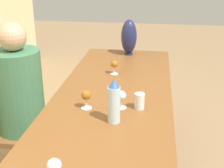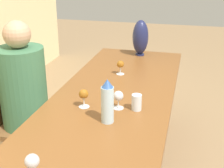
{
  "view_description": "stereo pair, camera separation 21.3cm",
  "coord_description": "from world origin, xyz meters",
  "px_view_note": "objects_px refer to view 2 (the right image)",
  "views": [
    {
      "loc": [
        -1.66,
        -0.28,
        1.66
      ],
      "look_at": [
        0.3,
        0.0,
        0.86
      ],
      "focal_mm": 50.0,
      "sensor_mm": 36.0,
      "label": 1
    },
    {
      "loc": [
        -1.62,
        -0.49,
        1.66
      ],
      "look_at": [
        0.3,
        0.0,
        0.86
      ],
      "focal_mm": 50.0,
      "sensor_mm": 36.0,
      "label": 2
    }
  ],
  "objects_px": {
    "vase": "(140,37)",
    "chair_far": "(18,117)",
    "wine_glass_1": "(84,95)",
    "wine_glass_4": "(32,162)",
    "water_tumbler": "(137,102)",
    "person_far": "(26,99)",
    "water_bottle": "(107,102)",
    "wine_glass_0": "(120,65)",
    "wine_glass_2": "(118,97)"
  },
  "relations": [
    {
      "from": "vase",
      "to": "person_far",
      "type": "distance_m",
      "value": 1.31
    },
    {
      "from": "wine_glass_4",
      "to": "water_tumbler",
      "type": "bearing_deg",
      "value": -20.67
    },
    {
      "from": "wine_glass_2",
      "to": "person_far",
      "type": "distance_m",
      "value": 0.77
    },
    {
      "from": "water_tumbler",
      "to": "wine_glass_2",
      "type": "relative_size",
      "value": 0.86
    },
    {
      "from": "water_bottle",
      "to": "water_tumbler",
      "type": "distance_m",
      "value": 0.25
    },
    {
      "from": "water_bottle",
      "to": "vase",
      "type": "xyz_separation_m",
      "value": [
        1.41,
        0.05,
        0.05
      ]
    },
    {
      "from": "wine_glass_1",
      "to": "person_far",
      "type": "relative_size",
      "value": 0.1
    },
    {
      "from": "wine_glass_2",
      "to": "wine_glass_0",
      "type": "bearing_deg",
      "value": 11.82
    },
    {
      "from": "person_far",
      "to": "water_tumbler",
      "type": "bearing_deg",
      "value": -98.16
    },
    {
      "from": "water_tumbler",
      "to": "wine_glass_0",
      "type": "bearing_deg",
      "value": 21.87
    },
    {
      "from": "vase",
      "to": "wine_glass_0",
      "type": "xyz_separation_m",
      "value": [
        -0.59,
        0.06,
        -0.1
      ]
    },
    {
      "from": "wine_glass_0",
      "to": "chair_far",
      "type": "distance_m",
      "value": 0.92
    },
    {
      "from": "water_bottle",
      "to": "wine_glass_1",
      "type": "distance_m",
      "value": 0.26
    },
    {
      "from": "vase",
      "to": "chair_far",
      "type": "bearing_deg",
      "value": 144.89
    },
    {
      "from": "vase",
      "to": "wine_glass_0",
      "type": "height_order",
      "value": "vase"
    },
    {
      "from": "water_tumbler",
      "to": "wine_glass_1",
      "type": "distance_m",
      "value": 0.34
    },
    {
      "from": "wine_glass_1",
      "to": "wine_glass_4",
      "type": "height_order",
      "value": "wine_glass_4"
    },
    {
      "from": "wine_glass_2",
      "to": "wine_glass_4",
      "type": "bearing_deg",
      "value": 166.86
    },
    {
      "from": "wine_glass_2",
      "to": "person_far",
      "type": "xyz_separation_m",
      "value": [
        0.13,
        0.74,
        -0.16
      ]
    },
    {
      "from": "vase",
      "to": "wine_glass_4",
      "type": "height_order",
      "value": "vase"
    },
    {
      "from": "vase",
      "to": "wine_glass_2",
      "type": "distance_m",
      "value": 1.22
    },
    {
      "from": "chair_far",
      "to": "water_bottle",
      "type": "bearing_deg",
      "value": -111.68
    },
    {
      "from": "water_bottle",
      "to": "wine_glass_2",
      "type": "bearing_deg",
      "value": -6.1
    },
    {
      "from": "wine_glass_4",
      "to": "person_far",
      "type": "height_order",
      "value": "person_far"
    },
    {
      "from": "chair_far",
      "to": "wine_glass_1",
      "type": "bearing_deg",
      "value": -105.43
    },
    {
      "from": "water_tumbler",
      "to": "vase",
      "type": "relative_size",
      "value": 0.29
    },
    {
      "from": "vase",
      "to": "person_far",
      "type": "bearing_deg",
      "value": 148.12
    },
    {
      "from": "water_tumbler",
      "to": "wine_glass_1",
      "type": "height_order",
      "value": "wine_glass_1"
    },
    {
      "from": "wine_glass_4",
      "to": "person_far",
      "type": "relative_size",
      "value": 0.11
    },
    {
      "from": "wine_glass_4",
      "to": "wine_glass_2",
      "type": "bearing_deg",
      "value": -13.14
    },
    {
      "from": "vase",
      "to": "wine_glass_0",
      "type": "bearing_deg",
      "value": 173.76
    },
    {
      "from": "wine_glass_1",
      "to": "water_bottle",
      "type": "bearing_deg",
      "value": -127.51
    },
    {
      "from": "water_tumbler",
      "to": "chair_far",
      "type": "bearing_deg",
      "value": 82.59
    },
    {
      "from": "wine_glass_1",
      "to": "wine_glass_4",
      "type": "distance_m",
      "value": 0.76
    },
    {
      "from": "chair_far",
      "to": "person_far",
      "type": "height_order",
      "value": "person_far"
    },
    {
      "from": "vase",
      "to": "water_tumbler",
      "type": "bearing_deg",
      "value": -171.34
    },
    {
      "from": "chair_far",
      "to": "water_tumbler",
      "type": "bearing_deg",
      "value": -97.41
    },
    {
      "from": "wine_glass_2",
      "to": "wine_glass_4",
      "type": "height_order",
      "value": "wine_glass_4"
    },
    {
      "from": "water_bottle",
      "to": "wine_glass_0",
      "type": "distance_m",
      "value": 0.83
    },
    {
      "from": "water_bottle",
      "to": "wine_glass_4",
      "type": "height_order",
      "value": "water_bottle"
    },
    {
      "from": "water_bottle",
      "to": "wine_glass_1",
      "type": "bearing_deg",
      "value": 52.49
    },
    {
      "from": "wine_glass_1",
      "to": "wine_glass_4",
      "type": "relative_size",
      "value": 0.87
    },
    {
      "from": "wine_glass_1",
      "to": "wine_glass_2",
      "type": "xyz_separation_m",
      "value": [
        0.04,
        -0.22,
        -0.0
      ]
    },
    {
      "from": "water_bottle",
      "to": "vase",
      "type": "distance_m",
      "value": 1.41
    },
    {
      "from": "water_tumbler",
      "to": "wine_glass_4",
      "type": "xyz_separation_m",
      "value": [
        -0.8,
        0.3,
        0.05
      ]
    },
    {
      "from": "vase",
      "to": "chair_far",
      "type": "height_order",
      "value": "vase"
    },
    {
      "from": "vase",
      "to": "water_bottle",
      "type": "bearing_deg",
      "value": -178.1
    },
    {
      "from": "water_tumbler",
      "to": "chair_far",
      "type": "height_order",
      "value": "chair_far"
    },
    {
      "from": "vase",
      "to": "wine_glass_0",
      "type": "relative_size",
      "value": 2.96
    },
    {
      "from": "water_bottle",
      "to": "water_tumbler",
      "type": "xyz_separation_m",
      "value": [
        0.2,
        -0.14,
        -0.08
      ]
    }
  ]
}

